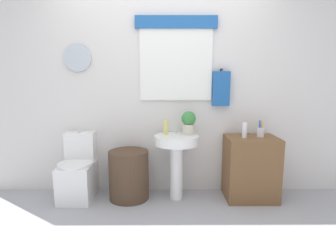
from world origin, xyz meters
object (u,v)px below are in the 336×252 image
toilet (78,173)px  pedestal_sink (176,152)px  laundry_hamper (129,175)px  potted_plant (189,122)px  wooden_cabinet (251,168)px  lotion_bottle (245,130)px  soap_bottle (166,127)px  toothbrush_cup (261,132)px

toilet → pedestal_sink: toilet is taller
laundry_hamper → potted_plant: 0.92m
laundry_hamper → potted_plant: (0.68, 0.06, 0.61)m
wooden_cabinet → potted_plant: size_ratio=2.70×
lotion_bottle → soap_bottle: bearing=174.1°
pedestal_sink → potted_plant: (0.14, 0.06, 0.33)m
pedestal_sink → soap_bottle: (-0.12, 0.05, 0.27)m
wooden_cabinet → soap_bottle: (-0.97, 0.05, 0.47)m
laundry_hamper → soap_bottle: (0.42, 0.05, 0.55)m
pedestal_sink → toothbrush_cup: 0.98m
toothbrush_cup → wooden_cabinet: bearing=-168.6°
wooden_cabinet → toilet: bearing=179.1°
laundry_hamper → wooden_cabinet: (1.40, 0.00, 0.08)m
laundry_hamper → pedestal_sink: pedestal_sink is taller
toilet → pedestal_sink: 1.16m
toilet → pedestal_sink: size_ratio=1.04×
laundry_hamper → toothbrush_cup: (1.50, 0.02, 0.50)m
toilet → soap_bottle: bearing=1.0°
toilet → toothbrush_cup: 2.14m
potted_plant → lotion_bottle: 0.63m
lotion_bottle → toothbrush_cup: toothbrush_cup is taller
wooden_cabinet → lotion_bottle: lotion_bottle is taller
laundry_hamper → toilet: bearing=176.9°
toilet → lotion_bottle: (1.89, -0.07, 0.52)m
pedestal_sink → potted_plant: 0.37m
laundry_hamper → toothbrush_cup: bearing=0.8°
lotion_bottle → potted_plant: bearing=170.7°
pedestal_sink → soap_bottle: size_ratio=4.26×
toilet → wooden_cabinet: toilet is taller
potted_plant → laundry_hamper: bearing=-175.0°
wooden_cabinet → potted_plant: 0.89m
wooden_cabinet → potted_plant: potted_plant is taller
toilet → toothbrush_cup: toothbrush_cup is taller
laundry_hamper → lotion_bottle: 1.40m
toilet → laundry_hamper: size_ratio=1.36×
laundry_hamper → pedestal_sink: bearing=-0.0°
lotion_bottle → toilet: bearing=177.8°
laundry_hamper → soap_bottle: bearing=6.7°
soap_bottle → toothbrush_cup: (1.07, -0.03, -0.05)m
laundry_hamper → wooden_cabinet: 1.40m
pedestal_sink → potted_plant: potted_plant is taller
toilet → toothbrush_cup: size_ratio=4.15×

